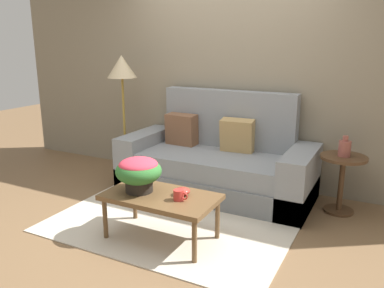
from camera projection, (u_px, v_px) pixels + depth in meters
ground_plane at (177, 219)px, 3.82m from camera, size 14.00×14.00×0.00m
wall_back at (232, 67)px, 4.63m from camera, size 6.40×0.12×2.78m
area_rug at (174, 220)px, 3.78m from camera, size 2.24×1.65×0.01m
couch at (217, 164)px, 4.46m from camera, size 2.16×0.92×1.14m
coffee_table at (161, 199)px, 3.35m from camera, size 0.97×0.54×0.41m
side_table at (342, 174)px, 3.89m from camera, size 0.45×0.45×0.59m
floor_lamp at (122, 76)px, 4.80m from camera, size 0.36×0.36×1.53m
potted_plant at (139, 171)px, 3.37m from camera, size 0.40×0.40×0.30m
coffee_mug at (179, 195)px, 3.22m from camera, size 0.13×0.09×0.09m
snack_bowl at (182, 191)px, 3.33m from camera, size 0.13×0.13×0.07m
table_vase at (345, 148)px, 3.82m from camera, size 0.12×0.12×0.21m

